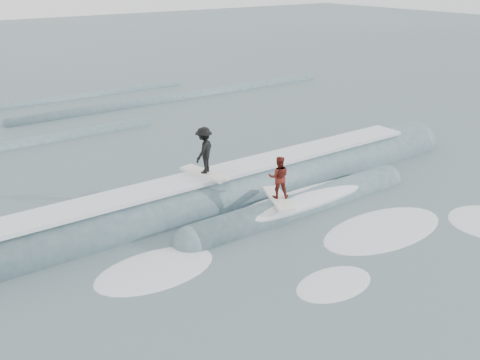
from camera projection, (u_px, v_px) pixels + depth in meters
ground at (281, 233)px, 17.13m from camera, size 160.00×160.00×0.00m
breaking_wave at (237, 200)px, 19.43m from camera, size 23.80×3.87×2.18m
surfer_black at (204, 152)px, 18.38m from camera, size 1.21×2.07×1.73m
surfer_red at (279, 181)px, 17.81m from camera, size 1.26×2.06×1.55m
whitewater at (360, 242)px, 16.59m from camera, size 13.69×6.05×0.10m
far_swells at (75, 117)px, 30.18m from camera, size 37.55×8.65×0.80m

